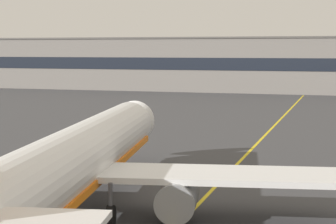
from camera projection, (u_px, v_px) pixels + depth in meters
The scene contains 4 objects.
taxiway_centreline at pixel (225, 177), 49.58m from camera, with size 0.30×180.00×0.01m, color yellow.
airliner_foreground at pixel (74, 162), 37.34m from camera, with size 32.33×41.25×11.65m.
safety_cone_by_nose_gear at pixel (161, 167), 52.63m from camera, with size 0.44×0.44×0.55m.
terminal_building at pixel (288, 65), 143.63m from camera, with size 157.30×12.40×12.67m.
Camera 1 is at (10.92, -17.80, 10.03)m, focal length 67.80 mm.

